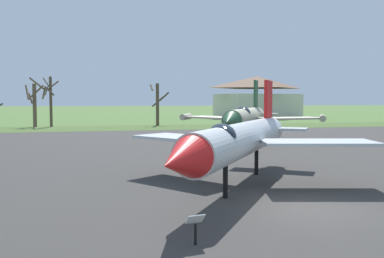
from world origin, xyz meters
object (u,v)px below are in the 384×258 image
Objects in this scene: jet_fighter_front_left at (241,139)px; info_placard_rear_center at (234,147)px; jet_fighter_rear_center at (246,117)px; visitor_building at (257,98)px; info_placard_front_left at (195,226)px.

jet_fighter_front_left is 11.55m from info_placard_rear_center.
visitor_building reaches higher than jet_fighter_rear_center.
info_placard_rear_center is at bearing -116.51° from jet_fighter_rear_center.
info_placard_front_left is at bearing -113.70° from jet_fighter_rear_center.
visitor_building is at bearing 66.64° from jet_fighter_rear_center.
jet_fighter_rear_center reaches higher than info_placard_front_left.
visitor_building is (31.16, 73.67, 2.42)m from jet_fighter_front_left.
jet_fighter_front_left is at bearing 61.23° from info_placard_front_left.
info_placard_front_left is (-3.94, -7.17, -1.67)m from jet_fighter_front_left.
visitor_building reaches higher than jet_fighter_front_left.
visitor_building is (35.10, 80.84, 4.09)m from info_placard_front_left.
info_placard_front_left is at bearing -113.47° from visitor_building.
jet_fighter_rear_center is 0.83× the size of visitor_building.
jet_fighter_rear_center is 59.46m from visitor_building.
jet_fighter_front_left is 0.90× the size of jet_fighter_rear_center.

